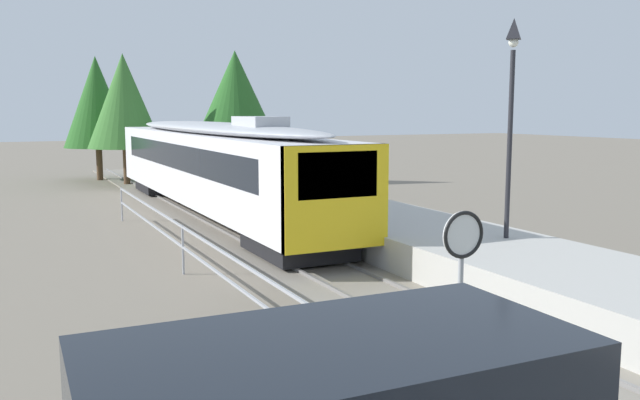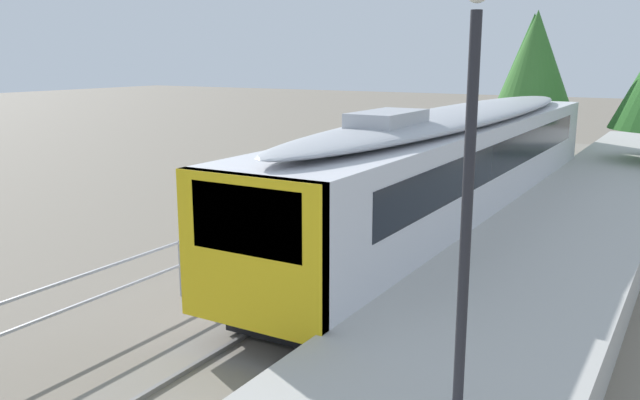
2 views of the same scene
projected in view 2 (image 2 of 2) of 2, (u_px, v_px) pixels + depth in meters
ground_plane at (222, 285)px, 14.88m from camera, size 160.00×160.00×0.00m
track_rails at (337, 308)px, 13.38m from camera, size 3.20×60.00×0.14m
commuter_train at (461, 159)px, 19.14m from camera, size 2.82×21.00×3.74m
station_platform at (497, 321)px, 11.68m from camera, size 3.90×60.00×0.90m
platform_lamp_mid_platform at (472, 99)px, 6.71m from camera, size 0.34×0.34×5.35m
tree_behind_carpark at (535, 68)px, 29.99m from camera, size 4.00×4.00×7.15m
tree_distant_left at (531, 67)px, 33.42m from camera, size 3.90×3.90×7.22m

